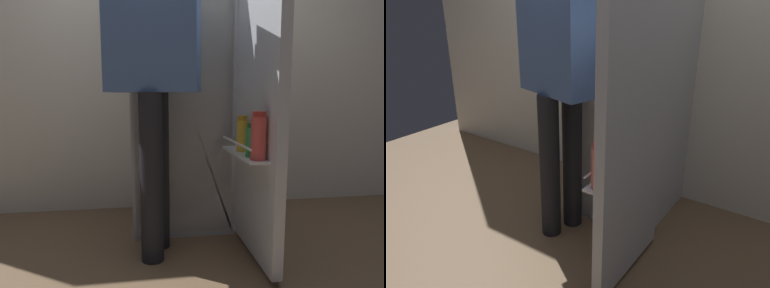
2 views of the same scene
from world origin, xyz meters
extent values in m
plane|color=brown|center=(0.00, 0.00, 0.00)|extent=(5.03, 5.03, 0.00)
cube|color=silver|center=(0.00, 0.92, 1.29)|extent=(4.40, 0.10, 2.57)
cube|color=silver|center=(0.00, 0.56, 0.89)|extent=(0.63, 0.62, 1.77)
cube|color=white|center=(0.00, 0.25, 0.89)|extent=(0.59, 0.01, 1.73)
cube|color=white|center=(0.00, 0.30, 0.86)|extent=(0.55, 0.09, 0.01)
cube|color=silver|center=(0.34, -0.06, 0.90)|extent=(0.05, 0.62, 1.74)
cube|color=white|center=(0.27, -0.06, 0.57)|extent=(0.10, 0.50, 0.01)
cylinder|color=silver|center=(0.23, -0.06, 0.63)|extent=(0.01, 0.48, 0.01)
cylinder|color=gold|center=(0.28, -0.01, 0.66)|extent=(0.06, 0.06, 0.17)
cylinder|color=#BC8419|center=(0.28, -0.01, 0.76)|extent=(0.05, 0.05, 0.02)
cylinder|color=#DB4C47|center=(0.28, -0.26, 0.68)|extent=(0.07, 0.07, 0.20)
cylinder|color=#B22D28|center=(0.28, -0.26, 0.79)|extent=(0.06, 0.06, 0.02)
cylinder|color=green|center=(0.27, -0.16, 0.65)|extent=(0.06, 0.06, 0.14)
cylinder|color=#195B28|center=(0.27, -0.16, 0.73)|extent=(0.04, 0.04, 0.02)
cylinder|color=red|center=(0.09, 0.30, 0.91)|extent=(0.09, 0.09, 0.09)
cylinder|color=black|center=(-0.16, 0.15, 0.44)|extent=(0.12, 0.12, 0.89)
cylinder|color=black|center=(-0.21, -0.01, 0.44)|extent=(0.12, 0.12, 0.89)
cube|color=#4C6BA3|center=(-0.18, 0.07, 1.20)|extent=(0.51, 0.34, 0.63)
cylinder|color=#4C6BA3|center=(-0.12, 0.29, 1.18)|extent=(0.08, 0.08, 0.59)
camera|label=1|loc=(-0.26, -1.71, 0.87)|focal=31.24mm
camera|label=2|loc=(1.05, -1.55, 1.41)|focal=34.87mm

